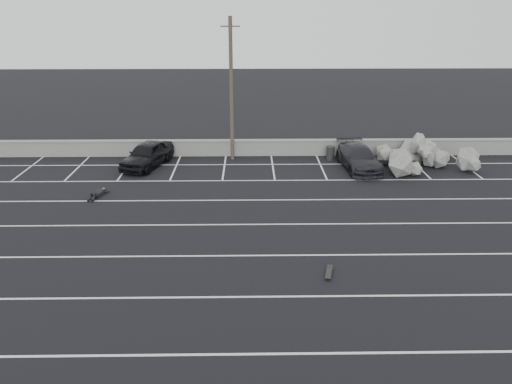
{
  "coord_description": "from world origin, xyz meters",
  "views": [
    {
      "loc": [
        -0.49,
        -17.8,
        9.54
      ],
      "look_at": [
        -0.15,
        4.55,
        1.0
      ],
      "focal_mm": 35.0,
      "sensor_mm": 36.0,
      "label": 1
    }
  ],
  "objects_px": {
    "utility_pole": "(231,90)",
    "riprap_pile": "(418,159)",
    "car_right": "(359,158)",
    "person": "(100,191)",
    "car_left": "(147,154)",
    "skateboard": "(329,273)",
    "trash_bin": "(330,153)"
  },
  "relations": [
    {
      "from": "utility_pole",
      "to": "person",
      "type": "bearing_deg",
      "value": -137.44
    },
    {
      "from": "car_left",
      "to": "car_right",
      "type": "bearing_deg",
      "value": 16.01
    },
    {
      "from": "utility_pole",
      "to": "car_left",
      "type": "bearing_deg",
      "value": -164.47
    },
    {
      "from": "car_right",
      "to": "trash_bin",
      "type": "distance_m",
      "value": 2.39
    },
    {
      "from": "utility_pole",
      "to": "trash_bin",
      "type": "distance_m",
      "value": 7.48
    },
    {
      "from": "utility_pole",
      "to": "person",
      "type": "distance_m",
      "value": 10.21
    },
    {
      "from": "car_left",
      "to": "skateboard",
      "type": "bearing_deg",
      "value": -36.32
    },
    {
      "from": "utility_pole",
      "to": "skateboard",
      "type": "relative_size",
      "value": 10.08
    },
    {
      "from": "person",
      "to": "skateboard",
      "type": "distance_m",
      "value": 13.76
    },
    {
      "from": "car_right",
      "to": "utility_pole",
      "type": "relative_size",
      "value": 0.54
    },
    {
      "from": "car_right",
      "to": "riprap_pile",
      "type": "xyz_separation_m",
      "value": [
        3.64,
        0.05,
        -0.11
      ]
    },
    {
      "from": "car_left",
      "to": "trash_bin",
      "type": "bearing_deg",
      "value": 25.08
    },
    {
      "from": "riprap_pile",
      "to": "trash_bin",
      "type": "bearing_deg",
      "value": 159.93
    },
    {
      "from": "car_left",
      "to": "skateboard",
      "type": "distance_m",
      "value": 16.18
    },
    {
      "from": "person",
      "to": "skateboard",
      "type": "xyz_separation_m",
      "value": [
        10.86,
        -8.44,
        -0.13
      ]
    },
    {
      "from": "car_right",
      "to": "person",
      "type": "xyz_separation_m",
      "value": [
        -14.59,
        -4.19,
        -0.48
      ]
    },
    {
      "from": "riprap_pile",
      "to": "skateboard",
      "type": "distance_m",
      "value": 14.66
    },
    {
      "from": "car_left",
      "to": "car_right",
      "type": "distance_m",
      "value": 12.96
    },
    {
      "from": "trash_bin",
      "to": "car_left",
      "type": "bearing_deg",
      "value": -173.83
    },
    {
      "from": "trash_bin",
      "to": "car_right",
      "type": "bearing_deg",
      "value": -53.04
    },
    {
      "from": "utility_pole",
      "to": "riprap_pile",
      "type": "xyz_separation_m",
      "value": [
        11.39,
        -2.05,
        -3.87
      ]
    },
    {
      "from": "car_right",
      "to": "person",
      "type": "distance_m",
      "value": 15.18
    },
    {
      "from": "car_left",
      "to": "trash_bin",
      "type": "distance_m",
      "value": 11.59
    },
    {
      "from": "riprap_pile",
      "to": "person",
      "type": "distance_m",
      "value": 18.72
    },
    {
      "from": "utility_pole",
      "to": "person",
      "type": "height_order",
      "value": "utility_pole"
    },
    {
      "from": "car_left",
      "to": "car_right",
      "type": "relative_size",
      "value": 0.94
    },
    {
      "from": "utility_pole",
      "to": "riprap_pile",
      "type": "height_order",
      "value": "utility_pole"
    },
    {
      "from": "riprap_pile",
      "to": "car_right",
      "type": "bearing_deg",
      "value": -179.28
    },
    {
      "from": "trash_bin",
      "to": "skateboard",
      "type": "relative_size",
      "value": 1.01
    },
    {
      "from": "utility_pole",
      "to": "person",
      "type": "relative_size",
      "value": 3.94
    },
    {
      "from": "skateboard",
      "to": "utility_pole",
      "type": "bearing_deg",
      "value": 119.33
    },
    {
      "from": "trash_bin",
      "to": "skateboard",
      "type": "distance_m",
      "value": 14.71
    }
  ]
}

